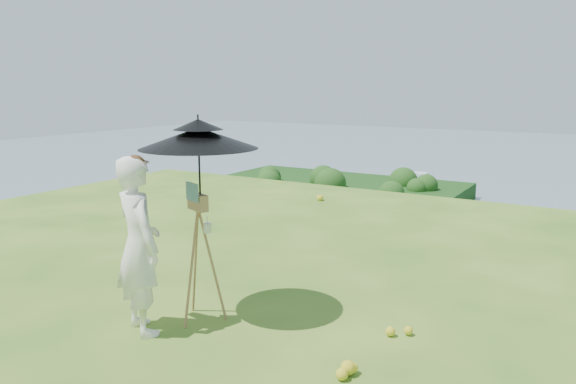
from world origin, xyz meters
The scene contains 11 objects.
ground centered at (0.00, 0.00, 0.00)m, with size 14.00×14.00×0.00m, color #37671D.
shoreline_tier centered at (0.00, 75.00, -36.00)m, with size 170.00×28.00×8.00m, color #666352.
peninsula centered at (-75.00, 155.00, -29.00)m, with size 90.00×60.00×12.00m, color black, non-canonical shape.
slope_trees centered at (0.00, 35.00, -15.00)m, with size 110.00×50.00×6.00m, color #1B4715, non-canonical shape.
harbor_town centered at (0.00, 75.00, -29.50)m, with size 110.00×22.00×5.00m, color silver, non-canonical shape.
moored_boats centered at (-12.50, 161.00, -33.65)m, with size 140.00×140.00×0.70m, color white, non-canonical shape.
wildflowers centered at (0.00, 0.25, 0.06)m, with size 10.00×10.50×0.12m, color gold, non-canonical shape.
painter centered at (0.36, -1.33, 0.88)m, with size 0.65×0.42×1.77m, color white.
field_easel centered at (0.68, -0.81, 0.73)m, with size 0.56×0.56×1.46m, color #8E5E3B, non-canonical shape.
sun_umbrella centered at (0.69, -0.79, 1.67)m, with size 1.19×1.19×0.93m, color black, non-canonical shape.
painter_cap centered at (0.36, -1.33, 1.72)m, with size 0.21×0.25×0.10m, color #DE7A86, non-canonical shape.
Camera 1 is at (4.31, -5.11, 2.43)m, focal length 35.00 mm.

